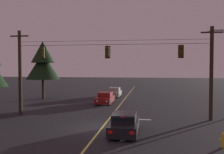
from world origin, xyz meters
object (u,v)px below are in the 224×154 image
(traffic_light_centre, at_px, (181,51))
(car_oncoming_lead, at_px, (105,98))
(traffic_light_leftmost, at_px, (43,53))
(car_oncoming_trailing, at_px, (114,92))
(traffic_light_left_inner, at_px, (107,52))
(tree_verge_near, at_px, (43,62))
(car_waiting_near_lane, at_px, (125,124))
(fire_hydrant, at_px, (223,140))

(traffic_light_centre, relative_size, car_oncoming_lead, 0.28)
(traffic_light_leftmost, xyz_separation_m, car_oncoming_trailing, (4.49, 15.57, -5.16))
(traffic_light_centre, bearing_deg, traffic_light_leftmost, 180.00)
(traffic_light_leftmost, height_order, traffic_light_left_inner, same)
(traffic_light_left_inner, distance_m, tree_verge_near, 15.73)
(car_waiting_near_lane, bearing_deg, traffic_light_left_inner, 111.34)
(car_oncoming_trailing, xyz_separation_m, tree_verge_near, (-9.45, -4.34, 4.52))
(car_oncoming_lead, bearing_deg, fire_hydrant, -59.11)
(car_oncoming_lead, bearing_deg, traffic_light_centre, -46.15)
(traffic_light_left_inner, distance_m, fire_hydrant, 12.06)
(traffic_light_left_inner, relative_size, traffic_light_centre, 1.00)
(traffic_light_left_inner, xyz_separation_m, tree_verge_near, (-10.99, 11.23, -0.64))
(traffic_light_left_inner, xyz_separation_m, traffic_light_centre, (6.35, 0.00, 0.00))
(traffic_light_left_inner, distance_m, car_oncoming_trailing, 16.48)
(tree_verge_near, bearing_deg, car_oncoming_trailing, 24.68)
(traffic_light_leftmost, xyz_separation_m, fire_hydrant, (13.82, -7.48, -5.37))
(traffic_light_centre, xyz_separation_m, fire_hydrant, (1.44, -7.48, -5.37))
(traffic_light_centre, distance_m, car_oncoming_lead, 12.70)
(car_waiting_near_lane, xyz_separation_m, fire_hydrant, (5.73, -2.21, -0.21))
(car_oncoming_trailing, bearing_deg, tree_verge_near, -155.32)
(fire_hydrant, bearing_deg, car_waiting_near_lane, 158.95)
(traffic_light_left_inner, bearing_deg, car_oncoming_trailing, 95.64)
(car_oncoming_trailing, bearing_deg, fire_hydrant, -67.97)
(traffic_light_left_inner, relative_size, tree_verge_near, 0.15)
(traffic_light_leftmost, xyz_separation_m, tree_verge_near, (-4.96, 11.23, -0.64))
(traffic_light_leftmost, bearing_deg, car_oncoming_lead, 62.58)
(car_waiting_near_lane, bearing_deg, car_oncoming_trailing, 99.79)
(traffic_light_centre, relative_size, car_oncoming_trailing, 0.28)
(car_oncoming_lead, distance_m, car_oncoming_trailing, 7.21)
(car_waiting_near_lane, height_order, tree_verge_near, tree_verge_near)
(traffic_light_centre, xyz_separation_m, car_waiting_near_lane, (-4.29, -5.27, -5.16))
(tree_verge_near, bearing_deg, car_waiting_near_lane, -51.67)
(fire_hydrant, bearing_deg, tree_verge_near, 135.11)
(car_waiting_near_lane, relative_size, tree_verge_near, 0.54)
(traffic_light_leftmost, distance_m, traffic_light_centre, 12.37)
(traffic_light_leftmost, relative_size, fire_hydrant, 1.45)
(car_waiting_near_lane, distance_m, fire_hydrant, 6.14)
(traffic_light_centre, distance_m, car_waiting_near_lane, 8.54)
(tree_verge_near, xyz_separation_m, fire_hydrant, (18.78, -18.71, -4.73))
(traffic_light_leftmost, bearing_deg, car_oncoming_trailing, 73.93)
(traffic_light_centre, xyz_separation_m, car_oncoming_trailing, (-7.89, 15.57, -5.16))
(car_oncoming_lead, height_order, fire_hydrant, car_oncoming_lead)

